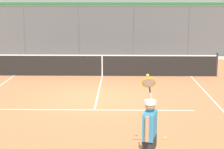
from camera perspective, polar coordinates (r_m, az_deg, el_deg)
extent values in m
plane|color=#C67A4C|center=(12.93, -2.32, -3.72)|extent=(60.00, 60.00, 0.00)
cube|color=white|center=(11.63, -2.72, -5.45)|extent=(6.22, 0.05, 0.01)
cube|color=white|center=(12.48, 16.10, -4.72)|extent=(0.05, 9.54, 0.01)
cube|color=white|center=(14.15, -2.01, -2.36)|extent=(0.05, 5.25, 0.01)
cylinder|color=#565B60|center=(21.91, 11.72, 6.38)|extent=(0.07, 0.07, 3.05)
cylinder|color=#565B60|center=(21.56, 3.34, 6.52)|extent=(0.07, 0.07, 3.05)
cylinder|color=#565B60|center=(21.67, -5.13, 6.52)|extent=(0.07, 0.07, 3.05)
cylinder|color=#565B60|center=(22.24, -13.34, 6.38)|extent=(0.07, 0.07, 3.05)
cylinder|color=#565B60|center=(21.48, -0.92, 10.49)|extent=(15.87, 0.05, 0.05)
cube|color=#565B60|center=(21.56, -0.91, 6.54)|extent=(15.87, 0.02, 3.05)
cube|color=#387A3D|center=(22.20, -0.85, 6.89)|extent=(18.87, 0.90, 3.21)
cube|color=silver|center=(21.55, -0.91, 2.65)|extent=(16.87, 0.18, 0.15)
cylinder|color=#2D2D2D|center=(17.15, 15.81, 1.48)|extent=(0.09, 0.09, 1.07)
cube|color=black|center=(16.62, -1.53, 1.32)|extent=(10.15, 0.02, 0.91)
cube|color=white|center=(16.54, -1.53, 2.96)|extent=(10.15, 0.04, 0.05)
cube|color=white|center=(16.62, -1.53, 1.32)|extent=(0.05, 0.04, 0.91)
cube|color=#28282D|center=(7.20, 5.77, -10.30)|extent=(0.31, 0.42, 0.26)
cube|color=#338CC6|center=(7.09, 5.83, -7.77)|extent=(0.32, 0.48, 0.52)
cylinder|color=tan|center=(6.82, 5.40, -8.34)|extent=(0.08, 0.08, 0.47)
cylinder|color=tan|center=(7.38, 6.09, -4.06)|extent=(0.11, 0.36, 0.27)
sphere|color=tan|center=(6.97, 5.89, -4.69)|extent=(0.20, 0.20, 0.20)
cylinder|color=white|center=(6.95, 5.90, -4.26)|extent=(0.28, 0.28, 0.07)
cube|color=white|center=(7.06, 6.06, -4.26)|extent=(0.21, 0.22, 0.02)
cylinder|color=black|center=(7.56, 5.86, -2.50)|extent=(0.04, 0.17, 0.13)
torus|color=gold|center=(7.71, 5.68, -1.27)|extent=(0.31, 0.20, 0.26)
cylinder|color=silver|center=(7.71, 5.68, -1.27)|extent=(0.26, 0.16, 0.21)
sphere|color=#D6E042|center=(7.86, 5.51, -0.14)|extent=(0.07, 0.07, 0.07)
sphere|color=#D6E042|center=(9.36, 8.11, -9.64)|extent=(0.07, 0.07, 0.07)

